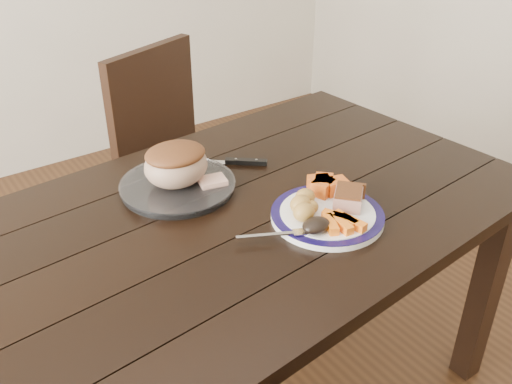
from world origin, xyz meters
TOP-DOWN VIEW (x-y plane):
  - dining_table at (0.00, 0.00)m, footprint 1.67×1.03m
  - chair_far at (0.25, 0.73)m, footprint 0.54×0.55m
  - dinner_plate at (0.20, -0.16)m, footprint 0.28×0.28m
  - plate_rim at (0.20, -0.16)m, footprint 0.28×0.28m
  - serving_platter at (-0.03, 0.18)m, footprint 0.30×0.30m
  - pork_slice at (0.26, -0.16)m, footprint 0.11×0.11m
  - roasted_potatoes at (0.15, -0.13)m, footprint 0.10×0.10m
  - carrot_batons at (0.18, -0.22)m, footprint 0.09×0.11m
  - pumpkin_wedges at (0.26, -0.08)m, footprint 0.10×0.09m
  - dark_mushroom at (0.12, -0.20)m, footprint 0.07×0.05m
  - fork at (0.05, -0.17)m, footprint 0.17×0.10m
  - roast_joint at (-0.03, 0.18)m, footprint 0.17×0.15m
  - cut_slice at (0.04, 0.12)m, footprint 0.08×0.07m
  - carving_knife at (0.17, 0.22)m, footprint 0.26×0.22m

SIDE VIEW (x-z plane):
  - chair_far at x=0.25m, z-range 0.06..0.99m
  - dining_table at x=0.00m, z-range 0.28..1.03m
  - carving_knife at x=0.17m, z-range 0.75..0.76m
  - dinner_plate at x=0.20m, z-range 0.75..0.77m
  - serving_platter at x=-0.03m, z-range 0.75..0.77m
  - plate_rim at x=0.20m, z-range 0.75..0.78m
  - fork at x=0.05m, z-range 0.77..0.77m
  - cut_slice at x=0.04m, z-range 0.77..0.78m
  - carrot_batons at x=0.18m, z-range 0.77..0.79m
  - dark_mushroom at x=0.12m, z-range 0.77..0.80m
  - pork_slice at x=0.26m, z-range 0.77..0.81m
  - pumpkin_wedges at x=0.26m, z-range 0.77..0.81m
  - roasted_potatoes at x=0.15m, z-range 0.77..0.82m
  - roast_joint at x=-0.03m, z-range 0.77..0.88m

